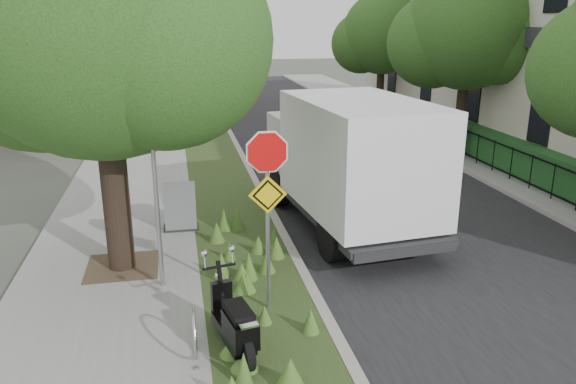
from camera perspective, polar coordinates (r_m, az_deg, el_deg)
The scene contains 19 objects.
ground at distance 9.73m, azimuth 7.02°, elevation -13.04°, with size 120.00×120.00×0.00m, color #4C5147.
sidewalk_near at distance 18.63m, azimuth -15.54°, elevation 1.68°, with size 3.50×60.00×0.12m, color gray.
verge at distance 18.61m, azimuth -7.08°, elevation 2.18°, with size 2.00×60.00×0.12m, color #29411C.
kerb_near at distance 18.71m, azimuth -4.03°, elevation 2.37°, with size 0.20×60.00×0.13m, color #9E9991.
road at distance 19.46m, azimuth 6.25°, elevation 2.72°, with size 7.00×60.00×0.01m, color black.
kerb_far at distance 20.76m, azimuth 15.53°, elevation 3.28°, with size 0.20×60.00×0.13m, color #9E9991.
footpath_far at distance 21.57m, azimuth 19.57°, elevation 3.41°, with size 3.20×60.00×0.12m, color gray.
street_tree_main at distance 10.86m, azimuth -19.04°, elevation 15.95°, with size 6.21×5.54×7.66m.
bare_post at distance 10.13m, azimuth -13.33°, elevation 0.94°, with size 0.08×0.08×4.00m.
bike_hoop at distance 8.55m, azimuth -9.49°, elevation -13.92°, with size 0.06×0.78×0.77m.
sign_assembly at distance 9.00m, azimuth -2.10°, elevation 0.72°, with size 0.94×0.08×3.22m.
fence_far at distance 20.95m, azimuth 17.38°, elevation 4.94°, with size 0.04×24.00×1.00m.
hedge_far at distance 21.29m, azimuth 19.04°, elevation 4.98°, with size 1.00×24.00×1.10m, color #18431B.
brick_building at distance 30.68m, azimuth -24.93°, elevation 14.57°, with size 9.40×10.40×8.30m.
far_tree_b at distance 20.44m, azimuth 17.60°, elevation 15.12°, with size 4.83×4.31×6.56m.
far_tree_c at distance 27.75m, azimuth 9.43°, elevation 15.22°, with size 4.37×3.89×5.93m.
scooter_near at distance 8.50m, azimuth -5.32°, elevation -13.69°, with size 0.61×1.76×0.85m.
box_truck at distance 13.19m, azimuth 6.23°, elevation 3.54°, with size 2.95×6.21×2.72m.
utility_cabinet at distance 13.38m, azimuth -10.90°, elevation -1.54°, with size 0.81×0.55×1.08m.
Camera 1 is at (-2.78, -7.92, 4.91)m, focal length 35.00 mm.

